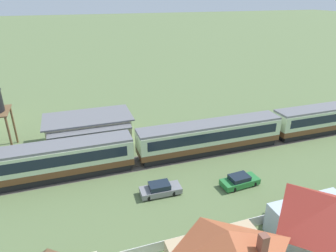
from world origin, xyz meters
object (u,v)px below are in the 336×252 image
(parked_car_green, at_px, (240,181))
(parked_car_grey, at_px, (160,189))
(station_building, at_px, (89,129))
(cottage_red_roof, at_px, (334,224))
(passenger_train, at_px, (212,135))

(parked_car_green, bearing_deg, parked_car_grey, 167.40)
(station_building, xyz_separation_m, parked_car_grey, (5.96, -15.33, -1.35))
(station_building, relative_size, parked_car_green, 2.75)
(cottage_red_roof, bearing_deg, parked_car_green, 101.87)
(passenger_train, height_order, station_building, passenger_train)
(station_building, bearing_deg, parked_car_grey, -68.74)
(passenger_train, distance_m, cottage_red_roof, 18.87)
(station_building, relative_size, parked_car_grey, 2.73)
(passenger_train, relative_size, cottage_red_roof, 7.57)
(station_building, bearing_deg, passenger_train, -28.38)
(cottage_red_roof, xyz_separation_m, parked_car_grey, (-11.10, 11.85, -2.09))
(passenger_train, bearing_deg, parked_car_grey, -143.90)
(passenger_train, height_order, parked_car_green, passenger_train)
(passenger_train, xyz_separation_m, parked_car_green, (-0.63, -8.35, -1.73))
(station_building, height_order, cottage_red_roof, cottage_red_roof)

